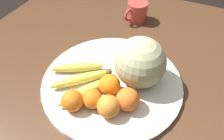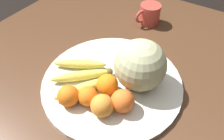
% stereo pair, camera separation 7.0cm
% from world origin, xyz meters
% --- Properties ---
extents(kitchen_table, '(1.52, 1.20, 0.76)m').
position_xyz_m(kitchen_table, '(0.00, 0.00, 0.68)').
color(kitchen_table, '#4C301E').
rests_on(kitchen_table, ground_plane).
extents(fruit_bowl, '(0.47, 0.47, 0.02)m').
position_xyz_m(fruit_bowl, '(-0.08, 0.04, 0.77)').
color(fruit_bowl, silver).
rests_on(fruit_bowl, kitchen_table).
extents(melon, '(0.16, 0.16, 0.16)m').
position_xyz_m(melon, '(-0.11, 0.12, 0.85)').
color(melon, '#B2B789').
rests_on(melon, fruit_bowl).
extents(banana_bunch, '(0.23, 0.23, 0.03)m').
position_xyz_m(banana_bunch, '(-0.03, -0.04, 0.79)').
color(banana_bunch, brown).
rests_on(banana_bunch, fruit_bowl).
extents(orange_front_left, '(0.07, 0.07, 0.07)m').
position_xyz_m(orange_front_left, '(0.07, -0.02, 0.81)').
color(orange_front_left, orange).
rests_on(orange_front_left, fruit_bowl).
extents(orange_front_right, '(0.07, 0.07, 0.07)m').
position_xyz_m(orange_front_right, '(0.04, 0.09, 0.81)').
color(orange_front_right, orange).
rests_on(orange_front_right, fruit_bowl).
extents(orange_mid_center, '(0.06, 0.06, 0.06)m').
position_xyz_m(orange_mid_center, '(0.04, 0.03, 0.80)').
color(orange_mid_center, orange).
rests_on(orange_mid_center, fruit_bowl).
extents(orange_back_left, '(0.07, 0.07, 0.07)m').
position_xyz_m(orange_back_left, '(-0.03, 0.06, 0.81)').
color(orange_back_left, orange).
rests_on(orange_back_left, fruit_bowl).
extents(orange_back_right, '(0.07, 0.07, 0.07)m').
position_xyz_m(orange_back_right, '(-0.00, 0.13, 0.81)').
color(orange_back_right, orange).
rests_on(orange_back_right, fruit_bowl).
extents(produce_tag, '(0.10, 0.04, 0.00)m').
position_xyz_m(produce_tag, '(0.01, 0.07, 0.77)').
color(produce_tag, white).
rests_on(produce_tag, fruit_bowl).
extents(ceramic_mug, '(0.12, 0.09, 0.09)m').
position_xyz_m(ceramic_mug, '(-0.48, -0.02, 0.80)').
color(ceramic_mug, '#B74238').
rests_on(ceramic_mug, kitchen_table).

